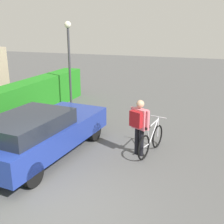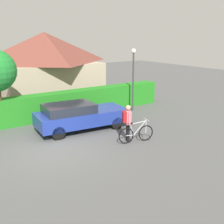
{
  "view_description": "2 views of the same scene",
  "coord_description": "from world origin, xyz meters",
  "px_view_note": "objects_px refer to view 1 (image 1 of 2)",
  "views": [
    {
      "loc": [
        -4.23,
        -2.78,
        3.64
      ],
      "look_at": [
        3.85,
        0.1,
        0.98
      ],
      "focal_mm": 44.92,
      "sensor_mm": 36.0,
      "label": 1
    },
    {
      "loc": [
        -4.17,
        -10.35,
        4.62
      ],
      "look_at": [
        2.79,
        -0.21,
        1.22
      ],
      "focal_mm": 45.13,
      "sensor_mm": 36.0,
      "label": 2
    }
  ],
  "objects_px": {
    "fire_hydrant": "(36,120)",
    "parked_car_near": "(41,132)",
    "street_lamp": "(69,53)",
    "bicycle": "(151,140)",
    "person_rider": "(139,123)"
  },
  "relations": [
    {
      "from": "parked_car_near",
      "to": "person_rider",
      "type": "xyz_separation_m",
      "value": [
        1.01,
        -2.6,
        0.27
      ]
    },
    {
      "from": "bicycle",
      "to": "person_rider",
      "type": "relative_size",
      "value": 1.0
    },
    {
      "from": "parked_car_near",
      "to": "street_lamp",
      "type": "distance_m",
      "value": 5.05
    },
    {
      "from": "parked_car_near",
      "to": "street_lamp",
      "type": "relative_size",
      "value": 1.22
    },
    {
      "from": "street_lamp",
      "to": "fire_hydrant",
      "type": "relative_size",
      "value": 4.7
    },
    {
      "from": "parked_car_near",
      "to": "street_lamp",
      "type": "xyz_separation_m",
      "value": [
        4.52,
        1.41,
        1.76
      ]
    },
    {
      "from": "person_rider",
      "to": "fire_hydrant",
      "type": "relative_size",
      "value": 2.05
    },
    {
      "from": "person_rider",
      "to": "fire_hydrant",
      "type": "height_order",
      "value": "person_rider"
    },
    {
      "from": "parked_car_near",
      "to": "fire_hydrant",
      "type": "relative_size",
      "value": 5.74
    },
    {
      "from": "street_lamp",
      "to": "parked_car_near",
      "type": "bearing_deg",
      "value": -162.62
    },
    {
      "from": "bicycle",
      "to": "fire_hydrant",
      "type": "relative_size",
      "value": 2.06
    },
    {
      "from": "fire_hydrant",
      "to": "parked_car_near",
      "type": "bearing_deg",
      "value": -141.54
    },
    {
      "from": "parked_car_near",
      "to": "bicycle",
      "type": "bearing_deg",
      "value": -66.47
    },
    {
      "from": "parked_car_near",
      "to": "bicycle",
      "type": "distance_m",
      "value": 3.2
    },
    {
      "from": "parked_car_near",
      "to": "fire_hydrant",
      "type": "height_order",
      "value": "parked_car_near"
    }
  ]
}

